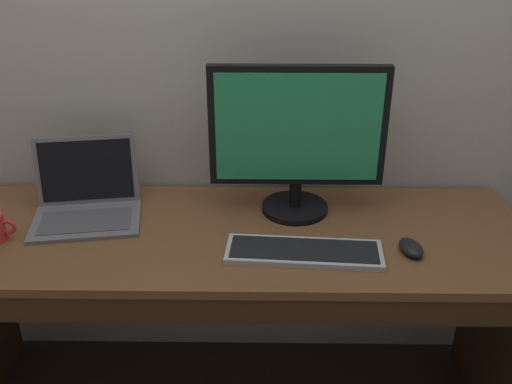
{
  "coord_description": "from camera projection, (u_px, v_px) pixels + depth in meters",
  "views": [
    {
      "loc": [
        0.11,
        -1.58,
        1.7
      ],
      "look_at": [
        0.09,
        0.0,
        0.89
      ],
      "focal_mm": 40.86,
      "sensor_mm": 36.0,
      "label": 1
    }
  ],
  "objects": [
    {
      "name": "desk",
      "position": [
        230.0,
        285.0,
        1.91
      ],
      "size": [
        1.87,
        0.63,
        0.75
      ],
      "color": "brown",
      "rests_on": "ground"
    },
    {
      "name": "laptop_space_gray",
      "position": [
        86.0,
        201.0,
        1.91
      ],
      "size": [
        0.38,
        0.33,
        0.24
      ],
      "color": "slate",
      "rests_on": "desk"
    },
    {
      "name": "computer_mouse",
      "position": [
        411.0,
        248.0,
        1.72
      ],
      "size": [
        0.08,
        0.11,
        0.03
      ],
      "primitive_type": "ellipsoid",
      "rotation": [
        0.0,
        0.0,
        0.22
      ],
      "color": "black",
      "rests_on": "desk"
    },
    {
      "name": "external_monitor",
      "position": [
        297.0,
        138.0,
        1.83
      ],
      "size": [
        0.56,
        0.22,
        0.5
      ],
      "color": "black",
      "rests_on": "desk"
    },
    {
      "name": "wired_keyboard",
      "position": [
        304.0,
        252.0,
        1.71
      ],
      "size": [
        0.47,
        0.18,
        0.02
      ],
      "color": "#BCBCC1",
      "rests_on": "desk"
    }
  ]
}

